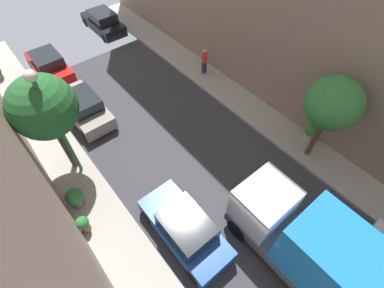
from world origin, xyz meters
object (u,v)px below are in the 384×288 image
at_px(parked_car_left_4, 49,65).
at_px(street_tree_1, 333,104).
at_px(potted_plant_2, 311,131).
at_px(lamp_post, 51,114).
at_px(parked_car_left_3, 84,107).
at_px(parked_car_right_2, 103,22).
at_px(parked_car_left_2, 185,229).
at_px(potted_plant_3, 75,198).
at_px(street_tree_2, 43,108).
at_px(potted_plant_0, 83,224).
at_px(pedestrian, 204,60).
at_px(delivery_truck, 322,258).

bearing_deg(parked_car_left_4, street_tree_1, -63.25).
xyz_separation_m(potted_plant_2, lamp_post, (-10.28, 5.85, 3.27)).
bearing_deg(parked_car_left_3, parked_car_left_4, 90.00).
xyz_separation_m(parked_car_left_4, parked_car_right_2, (5.40, 2.81, 0.00)).
distance_m(parked_car_left_4, parked_car_right_2, 6.09).
bearing_deg(parked_car_left_3, parked_car_left_2, -90.00).
bearing_deg(potted_plant_3, street_tree_2, 69.71).
distance_m(parked_car_left_4, potted_plant_2, 16.49).
height_order(parked_car_left_2, street_tree_2, street_tree_2).
bearing_deg(parked_car_left_4, potted_plant_0, -105.15).
relative_size(street_tree_1, street_tree_2, 0.89).
xyz_separation_m(parked_car_left_3, street_tree_2, (-2.01, -2.82, 3.25)).
bearing_deg(parked_car_left_3, street_tree_1, -52.49).
xyz_separation_m(parked_car_left_3, pedestrian, (7.79, -1.29, 0.35)).
xyz_separation_m(delivery_truck, potted_plant_3, (-5.51, 8.17, -1.04)).
distance_m(parked_car_left_3, potted_plant_2, 12.38).
distance_m(street_tree_1, lamp_post, 11.37).
height_order(parked_car_left_2, potted_plant_3, parked_car_left_2).
bearing_deg(pedestrian, parked_car_left_2, -134.97).
xyz_separation_m(parked_car_right_2, street_tree_1, (2.06, -17.62, 2.83)).
xyz_separation_m(delivery_truck, lamp_post, (-4.60, 9.89, 2.13)).
distance_m(parked_car_right_2, potted_plant_0, 16.50).
distance_m(potted_plant_2, potted_plant_3, 11.92).
bearing_deg(parked_car_left_2, pedestrian, 45.03).
bearing_deg(potted_plant_3, potted_plant_0, -101.68).
height_order(delivery_truck, pedestrian, delivery_truck).
bearing_deg(potted_plant_3, street_tree_1, -24.72).
bearing_deg(street_tree_2, street_tree_1, -36.06).
height_order(potted_plant_3, lamp_post, lamp_post).
bearing_deg(street_tree_2, parked_car_left_3, 54.57).
distance_m(delivery_truck, street_tree_2, 11.57).
relative_size(parked_car_left_3, parked_car_right_2, 1.00).
distance_m(pedestrian, lamp_post, 10.30).
height_order(parked_car_right_2, street_tree_2, street_tree_2).
distance_m(parked_car_left_2, delivery_truck, 5.00).
height_order(parked_car_right_2, pedestrian, pedestrian).
relative_size(parked_car_left_3, potted_plant_2, 4.58).
bearing_deg(street_tree_1, delivery_truck, -144.13).
bearing_deg(parked_car_right_2, pedestrian, -75.39).
distance_m(parked_car_left_3, street_tree_2, 4.75).
bearing_deg(delivery_truck, street_tree_2, 114.49).
distance_m(street_tree_2, potted_plant_2, 12.59).
xyz_separation_m(parked_car_left_4, potted_plant_0, (-3.07, -11.35, -0.07)).
height_order(parked_car_left_3, parked_car_left_4, same).
bearing_deg(parked_car_left_2, lamp_post, 108.09).
bearing_deg(delivery_truck, parked_car_left_2, 123.53).
bearing_deg(potted_plant_0, street_tree_2, 72.81).
distance_m(parked_car_left_2, parked_car_left_3, 9.09).
distance_m(street_tree_1, potted_plant_2, 3.10).
height_order(potted_plant_2, potted_plant_3, potted_plant_3).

